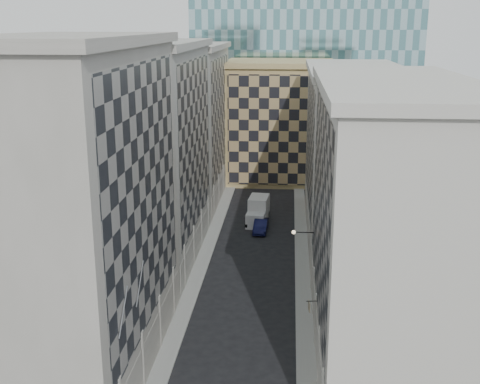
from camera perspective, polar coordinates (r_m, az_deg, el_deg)
The scene contains 14 objects.
sidewalk_west at distance 63.02m, azimuth -3.72°, elevation -7.01°, with size 1.50×100.00×0.15m, color gray.
sidewalk_east at distance 62.41m, azimuth 5.94°, elevation -7.30°, with size 1.50×100.00×0.15m, color gray.
bldg_left_a at distance 42.98m, azimuth -15.20°, elevation -1.84°, with size 10.80×22.80×23.70m.
bldg_left_b at distance 63.53m, azimuth -8.55°, elevation 3.68°, with size 10.80×22.80×22.70m.
bldg_left_c at distance 84.82m, azimuth -5.16°, elevation 6.45°, with size 10.80×22.80×21.70m.
bldg_right_a at distance 45.31m, azimuth 13.75°, elevation -2.83°, with size 10.80×26.80×20.70m.
bldg_right_b at distance 71.33m, azimuth 10.54°, elevation 3.69°, with size 10.80×28.80×19.70m.
tan_block at distance 96.53m, azimuth 3.79°, elevation 6.77°, with size 16.80×14.80×18.80m.
church_tower at distance 109.55m, azimuth 3.02°, elevation 17.03°, with size 7.20×7.20×51.50m.
flagpoles_left at distance 38.45m, azimuth -10.21°, elevation -9.76°, with size 0.10×6.33×2.33m.
bracket_lamp at distance 54.58m, azimuth 5.30°, elevation -3.81°, with size 1.98×0.36×0.36m.
box_truck at distance 76.15m, azimuth 1.72°, elevation -1.88°, with size 2.84×5.94×3.16m.
dark_car at distance 72.88m, azimuth 1.98°, elevation -3.22°, with size 1.59×4.55×1.50m, color #11133E.
shop_sign at distance 46.41m, azimuth 6.60°, elevation -10.67°, with size 0.86×0.76×0.84m.
Camera 1 is at (3.64, -27.46, 24.37)m, focal length 45.00 mm.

